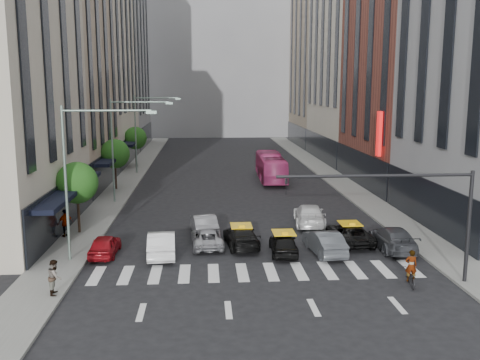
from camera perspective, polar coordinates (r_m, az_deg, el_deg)
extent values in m
plane|color=black|center=(28.82, 2.48, -10.78)|extent=(160.00, 160.00, 0.00)
cube|color=slate|center=(58.29, -12.14, -0.24)|extent=(3.00, 96.00, 0.15)
cube|color=slate|center=(59.48, 10.35, 0.02)|extent=(3.00, 96.00, 0.15)
cube|color=tan|center=(56.56, -18.52, 11.30)|extent=(8.00, 16.00, 24.00)
cube|color=beige|center=(74.51, -15.21, 15.66)|extent=(8.00, 20.00, 36.00)
cube|color=gray|center=(92.96, -12.80, 12.71)|extent=(8.00, 18.00, 30.00)
cube|color=brown|center=(57.45, 16.97, 12.36)|extent=(8.00, 18.00, 26.00)
cube|color=beige|center=(76.11, 11.99, 17.18)|extent=(8.00, 20.00, 40.00)
cube|color=tan|center=(94.01, 8.66, 12.20)|extent=(8.00, 18.00, 28.00)
cube|color=gray|center=(112.09, -2.36, 13.98)|extent=(30.00, 10.00, 36.00)
cylinder|color=black|center=(38.75, -16.86, -3.10)|extent=(0.18, 0.18, 3.15)
sphere|color=#244C15|center=(38.37, -17.00, -0.28)|extent=(2.88, 2.88, 2.88)
cylinder|color=black|center=(54.17, -13.12, 0.72)|extent=(0.18, 0.18, 3.15)
sphere|color=#244C15|center=(53.90, -13.20, 2.75)|extent=(2.88, 2.88, 2.88)
cylinder|color=black|center=(69.85, -11.04, 2.84)|extent=(0.18, 0.18, 3.15)
sphere|color=#244C15|center=(69.64, -11.10, 4.42)|extent=(2.88, 2.88, 2.88)
cylinder|color=gray|center=(32.28, -18.09, -0.43)|extent=(0.16, 0.16, 9.00)
cylinder|color=gray|center=(31.29, -14.03, 7.20)|extent=(5.00, 0.12, 0.12)
cube|color=gray|center=(30.95, -9.43, 7.15)|extent=(0.60, 0.25, 0.18)
cylinder|color=gray|center=(47.78, -13.44, 3.04)|extent=(0.16, 0.16, 9.00)
cylinder|color=gray|center=(47.11, -10.62, 8.17)|extent=(5.00, 0.12, 0.12)
cube|color=gray|center=(46.89, -7.55, 8.12)|extent=(0.60, 0.25, 0.18)
cylinder|color=gray|center=(63.52, -11.08, 4.79)|extent=(0.16, 0.16, 9.00)
cylinder|color=gray|center=(63.03, -8.93, 8.64)|extent=(5.00, 0.12, 0.12)
cube|color=gray|center=(62.86, -6.63, 8.60)|extent=(0.60, 0.25, 0.18)
cylinder|color=black|center=(29.99, 23.18, -4.76)|extent=(0.20, 0.20, 6.00)
cylinder|color=black|center=(27.51, 14.27, 0.44)|extent=(10.00, 0.16, 0.16)
imported|color=black|center=(26.55, 4.94, -0.72)|extent=(0.13, 0.16, 0.80)
cube|color=red|center=(49.50, 14.63, 4.79)|extent=(0.30, 0.70, 4.00)
imported|color=maroon|center=(33.81, -14.22, -6.76)|extent=(1.61, 3.84, 1.30)
imported|color=white|center=(33.10, -8.37, -6.70)|extent=(1.91, 4.74, 1.53)
imported|color=#A0A0A6|center=(34.63, -3.51, -6.16)|extent=(2.19, 4.35, 1.18)
imported|color=black|center=(34.57, 0.13, -6.02)|extent=(2.35, 4.85, 1.36)
imported|color=black|center=(33.14, 4.66, -6.77)|extent=(1.78, 4.04, 1.35)
imported|color=#484B50|center=(33.57, 8.98, -6.54)|extent=(2.04, 4.61, 1.47)
imported|color=black|center=(35.97, 11.60, -5.61)|extent=(2.53, 4.92, 1.33)
imported|color=#3C3E43|center=(35.30, 15.98, -5.99)|extent=(2.17, 5.08, 1.46)
imported|color=gray|center=(37.42, -3.90, -4.70)|extent=(2.12, 4.63, 1.47)
imported|color=silver|center=(40.17, 7.40, -3.69)|extent=(2.74, 5.50, 1.54)
imported|color=#BB3773|center=(58.48, 3.30, 1.39)|extent=(2.67, 10.68, 2.96)
imported|color=black|center=(29.43, 17.72, -9.88)|extent=(0.83, 1.78, 0.90)
imported|color=gray|center=(29.03, 17.85, -7.49)|extent=(0.66, 0.48, 1.68)
imported|color=gray|center=(28.03, -19.15, -9.74)|extent=(0.76, 0.92, 1.74)
imported|color=gray|center=(38.06, -18.11, -4.38)|extent=(1.12, 1.09, 1.89)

